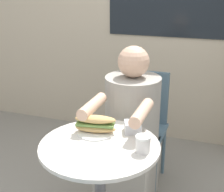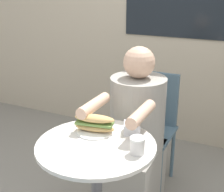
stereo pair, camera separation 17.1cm
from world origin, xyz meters
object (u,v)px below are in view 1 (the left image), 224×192
(diner_chair, at_px, (143,117))
(sandwich_on_plate, at_px, (95,125))
(seated_diner, at_px, (130,141))
(drink_cup, at_px, (143,144))
(cafe_table, at_px, (100,177))

(diner_chair, relative_size, sandwich_on_plate, 3.68)
(seated_diner, bearing_deg, drink_cup, 112.76)
(cafe_table, distance_m, diner_chair, 0.86)
(seated_diner, bearing_deg, sandwich_on_plate, 77.93)
(seated_diner, xyz_separation_m, sandwich_on_plate, (-0.09, -0.40, 0.28))
(sandwich_on_plate, height_order, drink_cup, sandwich_on_plate)
(seated_diner, xyz_separation_m, drink_cup, (0.21, -0.51, 0.28))
(diner_chair, bearing_deg, sandwich_on_plate, 83.56)
(sandwich_on_plate, bearing_deg, seated_diner, 77.75)
(drink_cup, bearing_deg, cafe_table, -179.44)
(diner_chair, xyz_separation_m, seated_diner, (-0.00, -0.35, -0.04))
(drink_cup, bearing_deg, seated_diner, 112.58)
(cafe_table, xyz_separation_m, seated_diner, (0.02, 0.51, -0.04))
(cafe_table, xyz_separation_m, sandwich_on_plate, (-0.07, 0.11, 0.25))
(cafe_table, bearing_deg, drink_cup, 0.56)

